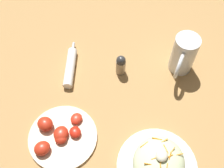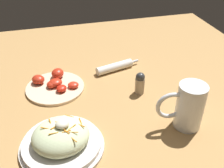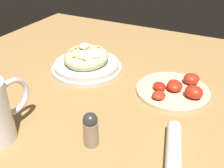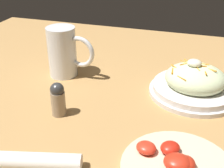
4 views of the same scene
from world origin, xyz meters
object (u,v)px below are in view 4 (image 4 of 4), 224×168
Objects in this scene: salt_shaker at (58,99)px; salad_plate at (195,83)px; beer_mug at (63,54)px; napkin_roll at (38,161)px.

salad_plate is at bearing 33.19° from salt_shaker.
salad_plate is 2.82× the size of salt_shaker.
salt_shaker is at bearing -68.12° from beer_mug.
salad_plate is at bearing 55.37° from napkin_roll.
salad_plate is at bearing -0.38° from beer_mug.
beer_mug reaches higher than salad_plate.
napkin_roll is 0.18m from salt_shaker.
salad_plate is 0.36m from salt_shaker.
napkin_roll is (0.13, -0.38, -0.05)m from beer_mug.
salad_plate is 1.23× the size of napkin_roll.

